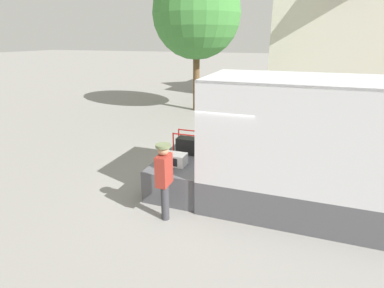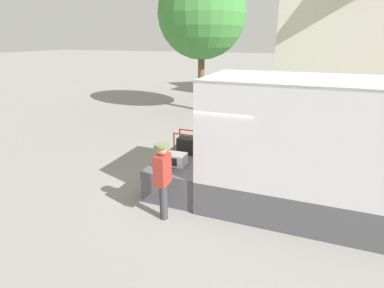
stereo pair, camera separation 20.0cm
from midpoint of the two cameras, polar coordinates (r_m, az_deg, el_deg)
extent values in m
plane|color=gray|center=(8.24, 2.47, -8.97)|extent=(160.00, 160.00, 0.00)
cube|color=#4C4C51|center=(7.78, 19.46, -8.53)|extent=(4.69, 2.39, 0.83)
cube|color=silver|center=(8.33, 20.80, 4.74)|extent=(4.69, 0.06, 2.30)
cube|color=silver|center=(6.10, 20.91, -0.43)|extent=(4.69, 0.06, 2.30)
cube|color=silver|center=(6.99, 21.96, 11.35)|extent=(4.69, 2.39, 0.06)
cylinder|color=silver|center=(7.57, 11.78, -3.50)|extent=(0.30, 0.30, 0.38)
cube|color=#B2A893|center=(7.17, 16.79, -5.43)|extent=(0.44, 0.32, 0.35)
cube|color=#2D7F33|center=(7.67, 20.26, -4.22)|extent=(0.44, 0.32, 0.33)
cube|color=olive|center=(7.34, 29.55, -7.03)|extent=(0.44, 0.32, 0.26)
cube|color=#4C4C51|center=(8.26, -2.21, -5.66)|extent=(1.42, 2.27, 0.83)
cube|color=white|center=(7.72, -3.86, -2.94)|extent=(0.53, 0.39, 0.30)
cube|color=black|center=(7.57, -4.82, -3.44)|extent=(0.34, 0.01, 0.21)
cube|color=black|center=(8.45, -1.50, -0.31)|extent=(0.59, 0.36, 0.45)
cylinder|color=slate|center=(8.37, 0.02, -0.35)|extent=(0.22, 0.20, 0.20)
cylinder|color=red|center=(8.37, -4.27, 0.08)|extent=(0.04, 0.04, 0.63)
cylinder|color=red|center=(8.13, 0.31, -0.48)|extent=(0.04, 0.04, 0.63)
cylinder|color=red|center=(8.73, -3.19, 0.93)|extent=(0.04, 0.04, 0.63)
cylinder|color=red|center=(8.50, 1.22, 0.43)|extent=(0.04, 0.04, 0.63)
cylinder|color=red|center=(8.15, -2.04, 1.77)|extent=(0.71, 0.04, 0.04)
cylinder|color=red|center=(8.52, -1.03, 2.57)|extent=(0.71, 0.04, 0.04)
cylinder|color=#38383D|center=(6.91, -6.00, -10.91)|extent=(0.18, 0.18, 0.88)
cube|color=maroon|center=(6.55, -6.24, -4.95)|extent=(0.24, 0.44, 0.70)
sphere|color=tan|center=(6.37, -6.40, -1.11)|extent=(0.24, 0.24, 0.24)
cylinder|color=#606B47|center=(6.34, -6.43, -0.34)|extent=(0.33, 0.33, 0.06)
cube|color=beige|center=(22.68, 25.75, 16.75)|extent=(8.01, 6.90, 7.08)
cylinder|color=brown|center=(17.11, 0.48, 11.45)|extent=(0.36, 0.36, 3.03)
sphere|color=#3D7F38|center=(16.98, 0.51, 23.53)|extent=(4.61, 4.61, 4.61)
camera|label=1|loc=(0.10, -90.75, -0.27)|focal=28.00mm
camera|label=2|loc=(0.10, 89.25, 0.27)|focal=28.00mm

